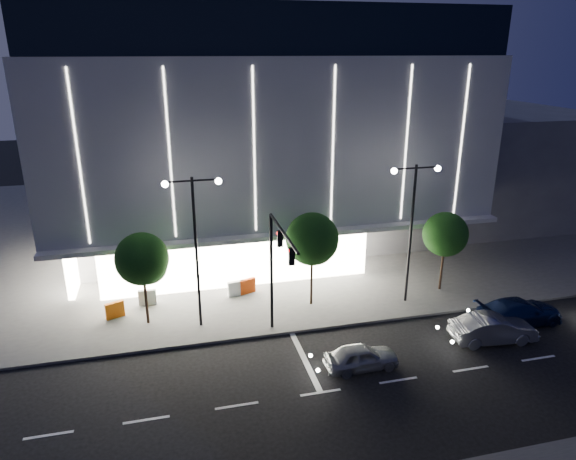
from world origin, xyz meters
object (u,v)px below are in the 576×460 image
Objects in this scene: tree_left at (143,262)px; car_second at (493,329)px; tree_mid at (312,242)px; barrier_c at (248,286)px; traffic_mast at (277,258)px; street_lamp_west at (195,231)px; barrier_b at (147,297)px; barrier_a at (115,310)px; street_lamp_east at (412,214)px; car_third at (519,312)px; barrier_d at (236,288)px; car_lead at (361,357)px; tree_right at (445,237)px.

tree_left reaches higher than car_second.
tree_mid is 5.75m from barrier_c.
tree_left is at bearing -180.00° from tree_mid.
street_lamp_west is at bearing 146.35° from traffic_mast.
barrier_a is at bearing -142.29° from barrier_b.
street_lamp_west is 8.18× the size of barrier_a.
car_second is at bearing -64.13° from street_lamp_east.
barrier_d is (-15.77, 7.32, -0.11)m from car_third.
traffic_mast is 7.55m from barrier_c.
car_second is (18.59, -6.42, -3.26)m from tree_left.
street_lamp_east reaches higher than car_second.
street_lamp_west reaches higher than tree_left.
tree_left is at bearing 152.16° from traffic_mast.
street_lamp_west is 7.28m from tree_mid.
car_second reaches higher than car_third.
street_lamp_east reaches higher than barrier_d.
tree_mid is (-5.97, 1.02, -1.62)m from street_lamp_east.
barrier_b is at bearing 132.22° from street_lamp_west.
car_lead is at bearing -38.72° from street_lamp_west.
barrier_d is at bearing -13.08° from barrier_a.
car_second is at bearing -56.15° from barrier_c.
tree_left is 4.11m from barrier_b.
barrier_c is (6.39, 0.10, 0.00)m from barrier_b.
tree_right is at bearing -0.00° from tree_mid.
car_second is 21.85m from barrier_a.
barrier_b and barrier_c have the same top height.
barrier_d is at bearing 26.95° from car_lead.
tree_right reaches higher than barrier_d.
car_lead is at bearing 99.44° from car_third.
traffic_mast is 10.24m from barrier_b.
car_third is 22.61m from barrier_b.
tree_left is at bearing 76.18° from car_second.
tree_right is 1.05× the size of car_third.
street_lamp_east is at bearing -8.07° from barrier_b.
tree_right is at bearing 18.63° from street_lamp_east.
car_lead is at bearing -55.48° from barrier_a.
barrier_b is (-7.04, 6.02, -4.38)m from traffic_mast.
car_lead is 0.73× the size of car_third.
street_lamp_west is 1.91× the size of car_second.
car_second is 4.28× the size of barrier_d.
barrier_d is at bearing 61.53° from car_second.
barrier_d is (7.48, 1.21, 0.00)m from barrier_a.
barrier_d is (5.61, -0.05, 0.00)m from barrier_b.
barrier_d is at bearing 152.88° from tree_mid.
car_second is at bearing -13.24° from traffic_mast.
tree_mid is 12.88m from car_third.
traffic_mast is at bearing -36.77° from barrier_b.
tree_right is (16.03, 1.02, -2.07)m from street_lamp_west.
tree_right is at bearing 1.57° from car_second.
street_lamp_east is at bearing -161.37° from tree_right.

